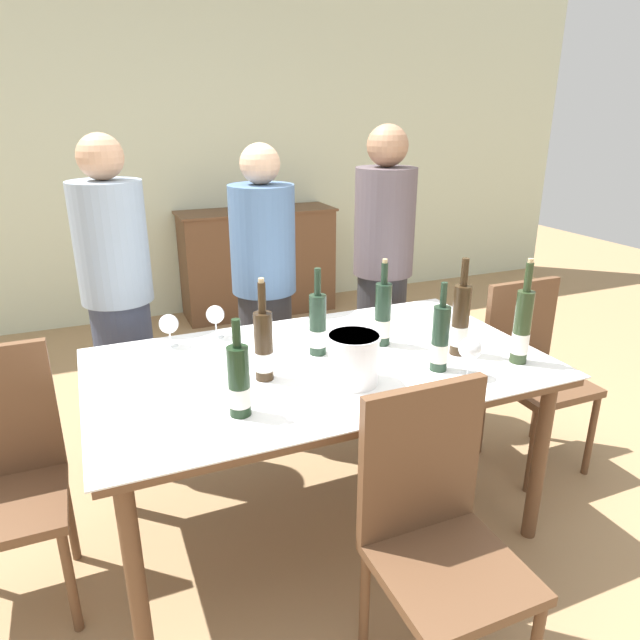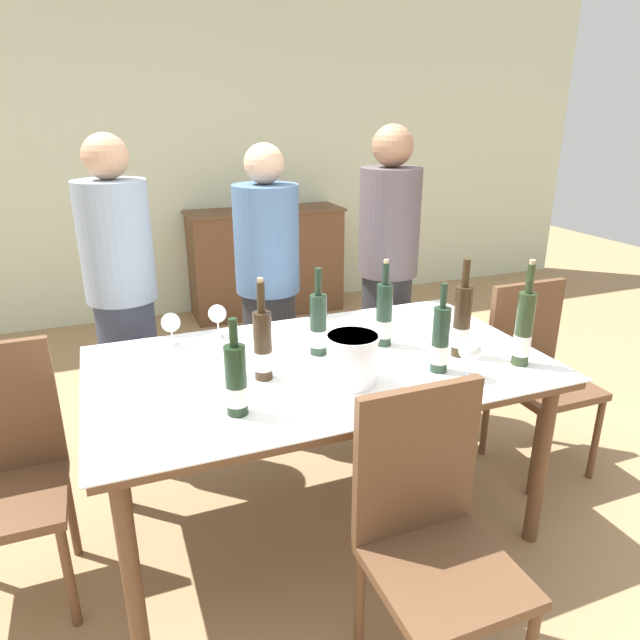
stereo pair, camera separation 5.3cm
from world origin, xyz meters
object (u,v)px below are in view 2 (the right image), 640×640
Objects in this scene: wine_bottle_6 at (462,323)px; wine_glass_1 at (217,314)px; wine_bottle_4 at (524,330)px; wine_glass_0 at (470,351)px; chair_right_end at (535,364)px; wine_bottle_5 at (318,326)px; chair_left_end at (0,464)px; dining_table at (320,378)px; wine_bottle_2 at (384,316)px; wine_glass_2 at (171,323)px; chair_near_front at (430,525)px; person_host at (124,309)px; wine_bottle_1 at (440,341)px; person_guest_left at (269,300)px; ice_bucket at (352,358)px; wine_bottle_3 at (236,381)px; sideboard_cabinet at (266,262)px; wine_bottle_0 at (263,346)px; person_guest_right at (387,279)px.

wine_glass_1 is (-0.88, 0.57, -0.04)m from wine_bottle_6.
wine_glass_0 is (-0.27, -0.03, -0.04)m from wine_bottle_4.
wine_bottle_5 is at bearing -179.93° from chair_right_end.
wine_glass_1 is 0.99m from chair_left_end.
wine_bottle_6 reaches higher than chair_left_end.
chair_right_end is at bearing 4.19° from dining_table.
wine_bottle_2 reaches higher than wine_bottle_5.
chair_right_end is (0.72, 0.42, -0.35)m from wine_glass_0.
wine_glass_0 is at bearing -36.69° from wine_glass_2.
chair_near_front reaches higher than dining_table.
wine_bottle_1 is at bearing -44.84° from person_host.
wine_bottle_4 is 1.33m from person_guest_left.
dining_table is 0.82m from person_guest_left.
ice_bucket is 0.56× the size of wine_bottle_1.
wine_bottle_3 is (-0.80, -0.04, -0.01)m from wine_bottle_1.
wine_glass_0 is 0.17× the size of chair_right_end.
wine_bottle_2 is at bearing -2.51° from wine_bottle_5.
sideboard_cabinet is at bearing 87.57° from wine_glass_0.
wine_bottle_5 is 0.38× the size of chair_left_end.
wine_bottle_0 is 1.17× the size of wine_bottle_3.
person_guest_right is (1.91, 0.71, 0.30)m from chair_left_end.
chair_near_front is 0.59× the size of person_host.
wine_bottle_4 is at bearing -42.38° from wine_bottle_2.
wine_glass_1 is (-0.07, 0.48, -0.03)m from wine_bottle_0.
chair_right_end is (1.44, 0.14, -0.37)m from wine_bottle_0.
sideboard_cabinet is 3.11m from wine_bottle_1.
wine_bottle_4 is at bearing -28.86° from wine_bottle_5.
wine_glass_1 is at bearing 145.13° from wine_bottle_4.
sideboard_cabinet is 3.04m from wine_bottle_0.
wine_bottle_0 reaches higher than ice_bucket.
wine_glass_0 is 0.16× the size of chair_near_front.
person_guest_left is at bearing -1.98° from person_host.
dining_table is at bearing -106.91° from wine_bottle_5.
person_host is (-1.25, 0.98, -0.10)m from wine_bottle_6.
person_guest_left reaches higher than wine_bottle_6.
person_guest_left reaches higher than wine_bottle_1.
wine_bottle_5 reaches higher than dining_table.
person_guest_left is (-0.04, 1.56, 0.25)m from chair_near_front.
ice_bucket is at bearing -165.36° from chair_right_end.
chair_near_front is 1.39m from chair_right_end.
wine_bottle_4 is 0.80m from wine_bottle_5.
ice_bucket reaches higher than sideboard_cabinet.
person_host is at bearing -122.84° from sideboard_cabinet.
wine_bottle_4 is 0.25× the size of person_guest_right.
wine_bottle_1 is at bearing -70.82° from person_guest_left.
person_host reaches higher than chair_near_front.
dining_table is at bearing 34.72° from wine_bottle_3.
ice_bucket is at bearing -172.03° from wine_bottle_6.
wine_glass_0 is 1.74m from chair_left_end.
chair_left_end is at bearing 179.69° from wine_bottle_5.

